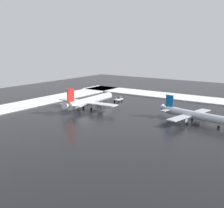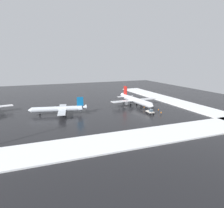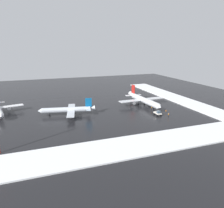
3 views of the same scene
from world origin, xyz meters
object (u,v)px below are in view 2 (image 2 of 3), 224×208
Objects in this scene: ground_crew_beside_wing at (144,107)px; ground_crew_near_tug at (158,110)px; airplane_parked_starboard at (59,109)px; pushback_tug at (150,112)px; airplane_parked_portside at (136,100)px; ground_crew_mid_apron at (161,113)px.

ground_crew_near_tug is (3.52, -8.15, 0.00)m from ground_crew_beside_wing.
airplane_parked_starboard is 5.98× the size of pushback_tug.
ground_crew_near_tug is at bearing 10.61° from airplane_parked_portside.
ground_crew_mid_apron is (3.94, -3.34, -0.31)m from pushback_tug.
airplane_parked_starboard is 44.18m from ground_crew_beside_wing.
ground_crew_near_tug is (4.05, -16.83, -2.30)m from airplane_parked_portside.
pushback_tug reaches higher than ground_crew_beside_wing.
ground_crew_beside_wing is 1.00× the size of ground_crew_mid_apron.
airplane_parked_portside is at bearing 20.94° from ground_crew_beside_wing.
ground_crew_beside_wing is at bearing 162.16° from ground_crew_mid_apron.
pushback_tug is (-1.92, -18.74, -1.98)m from airplane_parked_portside.
ground_crew_mid_apron is (45.27, -19.03, -1.76)m from airplane_parked_starboard.
ground_crew_beside_wing is 8.87m from ground_crew_near_tug.
airplane_parked_starboard is at bearing -166.70° from ground_crew_near_tug.
ground_crew_beside_wing is (2.46, 10.06, -0.31)m from pushback_tug.
airplane_parked_portside is 18.94m from pushback_tug.
ground_crew_near_tug is at bearing 108.45° from pushback_tug.
airplane_parked_starboard is 16.17× the size of ground_crew_beside_wing.
pushback_tug reaches higher than ground_crew_near_tug.
ground_crew_mid_apron is (1.49, -13.40, 0.00)m from ground_crew_beside_wing.
pushback_tug is (41.33, -15.69, -1.45)m from airplane_parked_starboard.
ground_crew_mid_apron is at bearing 50.44° from pushback_tug.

